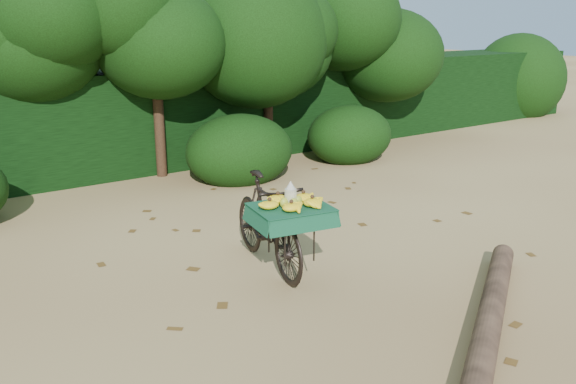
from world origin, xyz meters
TOP-DOWN VIEW (x-y plane):
  - ground at (0.00, 0.00)m, footprint 80.00×80.00m
  - vendor_bicycle at (-0.26, 0.77)m, footprint 0.94×1.88m
  - fallen_log at (0.64, -1.51)m, footprint 2.82×1.87m
  - hedge_backdrop at (0.00, 6.30)m, footprint 26.00×1.80m
  - tree_row at (-0.65, 5.50)m, footprint 14.50×2.00m
  - bush_clumps at (0.50, 4.30)m, footprint 8.80×1.70m
  - leaf_litter at (0.00, 0.65)m, footprint 7.00×7.30m

SIDE VIEW (x-z plane):
  - ground at x=0.00m, z-range 0.00..0.00m
  - leaf_litter at x=0.00m, z-range 0.00..0.01m
  - fallen_log at x=0.64m, z-range 0.00..0.23m
  - bush_clumps at x=0.50m, z-range 0.00..0.90m
  - vendor_bicycle at x=-0.26m, z-range 0.01..1.08m
  - hedge_backdrop at x=0.00m, z-range 0.00..1.80m
  - tree_row at x=-0.65m, z-range 0.00..4.00m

